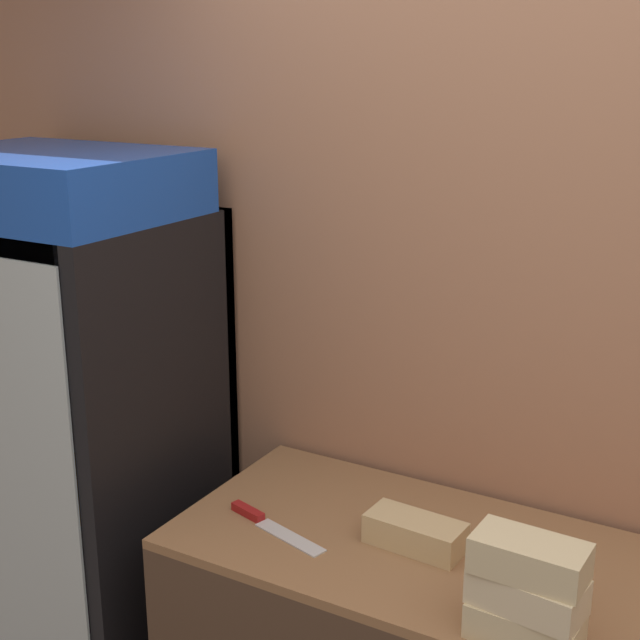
{
  "coord_description": "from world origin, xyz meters",
  "views": [
    {
      "loc": [
        0.42,
        -0.94,
        2.06
      ],
      "look_at": [
        -0.66,
        0.94,
        1.41
      ],
      "focal_mm": 50.0,
      "sensor_mm": 36.0,
      "label": 1
    }
  ],
  "objects_px": {
    "sandwich_stack_top": "(530,558)",
    "chefs_knife": "(264,521)",
    "sandwich_flat_left": "(415,533)",
    "beverage_cooler": "(86,417)",
    "sandwich_stack_middle": "(527,592)",
    "sandwich_stack_bottom": "(525,625)"
  },
  "relations": [
    {
      "from": "sandwich_stack_bottom",
      "to": "sandwich_flat_left",
      "type": "bearing_deg",
      "value": 146.8
    },
    {
      "from": "sandwich_stack_bottom",
      "to": "sandwich_stack_middle",
      "type": "bearing_deg",
      "value": 0.0
    },
    {
      "from": "sandwich_stack_bottom",
      "to": "sandwich_stack_middle",
      "type": "height_order",
      "value": "sandwich_stack_middle"
    },
    {
      "from": "sandwich_stack_middle",
      "to": "sandwich_stack_bottom",
      "type": "bearing_deg",
      "value": 0.0
    },
    {
      "from": "sandwich_stack_top",
      "to": "chefs_knife",
      "type": "relative_size",
      "value": 0.72
    },
    {
      "from": "beverage_cooler",
      "to": "sandwich_stack_middle",
      "type": "bearing_deg",
      "value": -10.69
    },
    {
      "from": "sandwich_stack_bottom",
      "to": "sandwich_stack_top",
      "type": "bearing_deg",
      "value": 0.0
    },
    {
      "from": "beverage_cooler",
      "to": "sandwich_stack_top",
      "type": "xyz_separation_m",
      "value": [
        1.48,
        -0.28,
        0.11
      ]
    },
    {
      "from": "sandwich_stack_top",
      "to": "beverage_cooler",
      "type": "bearing_deg",
      "value": 169.31
    },
    {
      "from": "sandwich_stack_top",
      "to": "chefs_knife",
      "type": "distance_m",
      "value": 0.76
    },
    {
      "from": "beverage_cooler",
      "to": "chefs_knife",
      "type": "relative_size",
      "value": 5.61
    },
    {
      "from": "sandwich_stack_middle",
      "to": "sandwich_flat_left",
      "type": "relative_size",
      "value": 0.97
    },
    {
      "from": "beverage_cooler",
      "to": "sandwich_stack_middle",
      "type": "height_order",
      "value": "beverage_cooler"
    },
    {
      "from": "sandwich_stack_middle",
      "to": "chefs_knife",
      "type": "relative_size",
      "value": 0.74
    },
    {
      "from": "sandwich_stack_middle",
      "to": "chefs_knife",
      "type": "height_order",
      "value": "sandwich_stack_middle"
    },
    {
      "from": "sandwich_flat_left",
      "to": "chefs_knife",
      "type": "distance_m",
      "value": 0.39
    },
    {
      "from": "sandwich_flat_left",
      "to": "chefs_knife",
      "type": "xyz_separation_m",
      "value": [
        -0.38,
        -0.09,
        -0.03
      ]
    },
    {
      "from": "sandwich_stack_bottom",
      "to": "beverage_cooler",
      "type": "bearing_deg",
      "value": 169.31
    },
    {
      "from": "sandwich_flat_left",
      "to": "sandwich_stack_bottom",
      "type": "bearing_deg",
      "value": -33.2
    },
    {
      "from": "beverage_cooler",
      "to": "chefs_knife",
      "type": "distance_m",
      "value": 0.77
    },
    {
      "from": "beverage_cooler",
      "to": "sandwich_stack_top",
      "type": "distance_m",
      "value": 1.51
    },
    {
      "from": "chefs_knife",
      "to": "beverage_cooler",
      "type": "bearing_deg",
      "value": 168.95
    }
  ]
}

